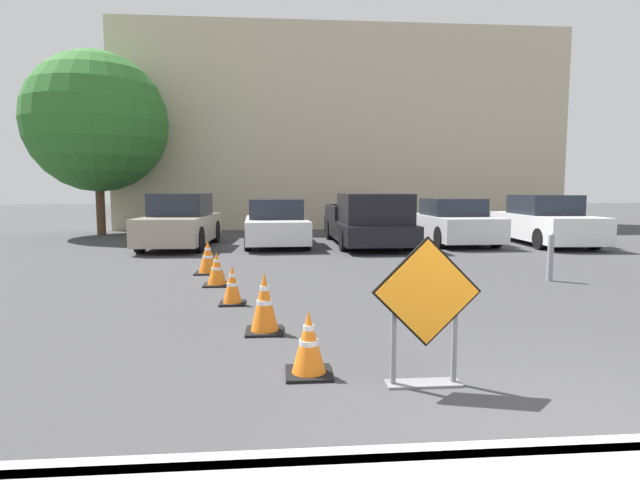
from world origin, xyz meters
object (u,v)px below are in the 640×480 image
Objects in this scene: parked_car_third at (453,223)px; bollard_nearest at (550,256)px; traffic_cone_nearest at (309,344)px; traffic_cone_second at (264,303)px; parked_car_fourth at (544,222)px; traffic_cone_third at (232,285)px; pickup_truck at (368,222)px; traffic_cone_fourth at (217,269)px; road_closed_sign at (426,306)px; traffic_cone_fifth at (208,257)px; parked_car_nearest at (181,223)px; parked_car_second at (276,224)px.

bollard_nearest is at bearing 85.23° from parked_car_third.
parked_car_third reaches higher than bollard_nearest.
traffic_cone_nearest is 0.83× the size of traffic_cone_second.
parked_car_fourth is (2.83, -0.39, 0.04)m from parked_car_third.
traffic_cone_third is 8.39m from pickup_truck.
traffic_cone_fourth is at bearing 105.31° from traffic_cone_third.
parked_car_fourth is (7.10, 10.96, -0.01)m from road_closed_sign.
traffic_cone_fifth is 0.76× the size of bollard_nearest.
traffic_cone_second is (-1.45, 1.80, -0.36)m from road_closed_sign.
parked_car_fourth is at bearing 46.97° from traffic_cone_second.
parked_car_nearest is 1.03× the size of parked_car_second.
parked_car_third is at bearing -5.04° from parked_car_fourth.
parked_car_nearest is at bearing 2.79° from parked_car_second.
bollard_nearest is (-3.27, -6.17, -0.23)m from parked_car_fourth.
traffic_cone_fifth is 5.10m from parked_car_nearest.
parked_car_second is (-1.37, 11.30, -0.06)m from road_closed_sign.
traffic_cone_fourth is 0.11× the size of pickup_truck.
traffic_cone_nearest is 10.90m from pickup_truck.
traffic_cone_fifth is 6.39m from pickup_truck.
traffic_cone_third is 0.13× the size of parked_car_fourth.
parked_car_nearest is (-1.80, 6.19, 0.44)m from traffic_cone_fourth.
traffic_cone_fourth is at bearing 116.26° from road_closed_sign.
parked_car_second is at bearing 96.91° from road_closed_sign.
parked_car_nearest is at bearing 110.80° from road_closed_sign.
parked_car_third reaches higher than traffic_cone_nearest.
traffic_cone_fourth is at bearing 108.87° from parked_car_nearest.
parked_car_second is 0.90× the size of parked_car_fourth.
traffic_cone_fourth is at bearing 56.80° from pickup_truck.
parked_car_second is 2.85m from pickup_truck.
traffic_cone_third is 0.14× the size of parked_car_nearest.
parked_car_third is at bearing 177.84° from parked_car_second.
traffic_cone_third is 0.99× the size of traffic_cone_fourth.
road_closed_sign is 13.06m from parked_car_fourth.
parked_car_third is (2.82, 0.38, -0.05)m from pickup_truck.
parked_car_third reaches higher than road_closed_sign.
traffic_cone_nearest is 0.11× the size of pickup_truck.
traffic_cone_nearest is (-1.00, 0.36, -0.42)m from road_closed_sign.
road_closed_sign is at bearing -51.09° from traffic_cone_second.
parked_car_second reaches higher than traffic_cone_fourth.
parked_car_third is at bearing 86.13° from bollard_nearest.
parked_car_fourth is at bearing 171.19° from parked_car_third.
traffic_cone_second is 4.55m from traffic_cone_fifth.
traffic_cone_second is 0.18× the size of parked_car_third.
pickup_truck is (1.46, 10.97, 0.00)m from road_closed_sign.
traffic_cone_nearest is 1.01× the size of traffic_cone_fourth.
traffic_cone_nearest is at bearing 63.45° from parked_car_third.
traffic_cone_nearest is 0.67× the size of bollard_nearest.
traffic_cone_second is 0.18× the size of parked_car_second.
parked_car_nearest is at bearing 106.66° from traffic_cone_nearest.
parked_car_second is at bearing -0.40° from parked_car_third.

